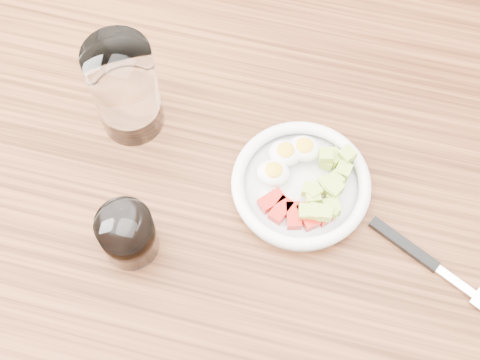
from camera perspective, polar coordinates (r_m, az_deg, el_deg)
name	(u,v)px	position (r m, az deg, el deg)	size (l,w,h in m)	color
ground	(243,323)	(1.63, 0.26, -12.12)	(4.00, 4.00, 0.00)	brown
dining_table	(245,224)	(0.99, 0.42, -3.78)	(1.50, 0.90, 0.77)	brown
bowl	(302,183)	(0.89, 5.29, -0.29)	(0.19, 0.19, 0.04)	white
fork	(423,258)	(0.89, 15.32, -6.42)	(0.20, 0.10, 0.01)	black
water_glass	(125,89)	(0.89, -9.77, 7.63)	(0.09, 0.09, 0.16)	white
coffee_glass	(128,235)	(0.84, -9.55, -4.64)	(0.07, 0.07, 0.08)	white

